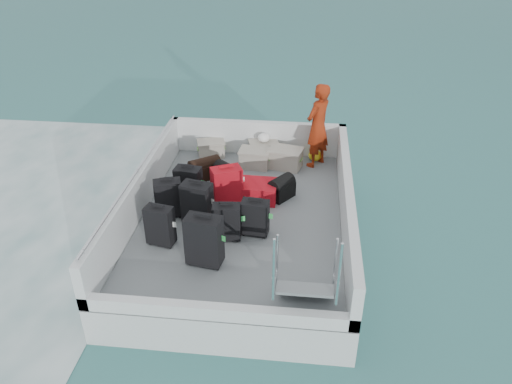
# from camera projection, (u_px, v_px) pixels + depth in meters

# --- Properties ---
(ground) EXTENTS (160.00, 160.00, 0.00)m
(ground) POSITION_uv_depth(u_px,v_px,m) (242.00, 244.00, 8.76)
(ground) COLOR #195859
(ground) RESTS_ON ground
(ferry_hull) EXTENTS (3.60, 5.00, 0.60)m
(ferry_hull) POSITION_uv_depth(u_px,v_px,m) (242.00, 230.00, 8.61)
(ferry_hull) COLOR silver
(ferry_hull) RESTS_ON ground
(deck) EXTENTS (3.30, 4.70, 0.02)m
(deck) POSITION_uv_depth(u_px,v_px,m) (242.00, 215.00, 8.45)
(deck) COLOR slate
(deck) RESTS_ON ferry_hull
(deck_fittings) EXTENTS (3.60, 5.00, 0.90)m
(deck_fittings) POSITION_uv_depth(u_px,v_px,m) (260.00, 207.00, 7.95)
(deck_fittings) COLOR silver
(deck_fittings) RESTS_ON deck
(suitcase_0) EXTENTS (0.46, 0.32, 0.65)m
(suitcase_0) POSITION_uv_depth(u_px,v_px,m) (160.00, 226.00, 7.57)
(suitcase_0) COLOR black
(suitcase_0) RESTS_ON deck
(suitcase_1) EXTENTS (0.50, 0.38, 0.67)m
(suitcase_1) POSITION_uv_depth(u_px,v_px,m) (168.00, 199.00, 8.25)
(suitcase_1) COLOR black
(suitcase_1) RESTS_ON deck
(suitcase_2) EXTENTS (0.48, 0.33, 0.64)m
(suitcase_2) POSITION_uv_depth(u_px,v_px,m) (189.00, 185.00, 8.68)
(suitcase_2) COLOR black
(suitcase_2) RESTS_ON deck
(suitcase_3) EXTENTS (0.55, 0.38, 0.78)m
(suitcase_3) POSITION_uv_depth(u_px,v_px,m) (204.00, 241.00, 7.13)
(suitcase_3) COLOR black
(suitcase_3) RESTS_ON deck
(suitcase_4) EXTENTS (0.53, 0.39, 0.71)m
(suitcase_4) POSITION_uv_depth(u_px,v_px,m) (197.00, 203.00, 8.09)
(suitcase_4) COLOR black
(suitcase_4) RESTS_ON deck
(suitcase_5) EXTENTS (0.59, 0.49, 0.70)m
(suitcase_5) POSITION_uv_depth(u_px,v_px,m) (227.00, 186.00, 8.58)
(suitcase_5) COLOR #B00D1A
(suitcase_5) RESTS_ON deck
(suitcase_6) EXTENTS (0.45, 0.29, 0.60)m
(suitcase_6) POSITION_uv_depth(u_px,v_px,m) (227.00, 222.00, 7.71)
(suitcase_6) COLOR black
(suitcase_6) RESTS_ON deck
(suitcase_7) EXTENTS (0.45, 0.29, 0.60)m
(suitcase_7) POSITION_uv_depth(u_px,v_px,m) (255.00, 218.00, 7.81)
(suitcase_7) COLOR black
(suitcase_7) RESTS_ON deck
(suitcase_8) EXTENTS (0.83, 0.56, 0.32)m
(suitcase_8) POSITION_uv_depth(u_px,v_px,m) (254.00, 191.00, 8.82)
(suitcase_8) COLOR #B00D1A
(suitcase_8) RESTS_ON deck
(duffel_0) EXTENTS (0.65, 0.59, 0.32)m
(duffel_0) POSITION_uv_depth(u_px,v_px,m) (205.00, 170.00, 9.49)
(duffel_0) COLOR black
(duffel_0) RESTS_ON deck
(duffel_1) EXTENTS (0.56, 0.53, 0.32)m
(duffel_1) POSITION_uv_depth(u_px,v_px,m) (227.00, 176.00, 9.30)
(duffel_1) COLOR black
(duffel_1) RESTS_ON deck
(duffel_2) EXTENTS (0.52, 0.55, 0.32)m
(duffel_2) POSITION_uv_depth(u_px,v_px,m) (281.00, 190.00, 8.86)
(duffel_2) COLOR black
(duffel_2) RESTS_ON deck
(crate_0) EXTENTS (0.60, 0.49, 0.31)m
(crate_0) POSITION_uv_depth(u_px,v_px,m) (211.00, 149.00, 10.30)
(crate_0) COLOR #B0A799
(crate_0) RESTS_ON deck
(crate_1) EXTENTS (0.59, 0.43, 0.34)m
(crate_1) POSITION_uv_depth(u_px,v_px,m) (255.00, 159.00, 9.89)
(crate_1) COLOR #B0A799
(crate_1) RESTS_ON deck
(crate_2) EXTENTS (0.63, 0.51, 0.33)m
(crate_2) POSITION_uv_depth(u_px,v_px,m) (264.00, 150.00, 10.23)
(crate_2) COLOR #B0A799
(crate_2) RESTS_ON deck
(crate_3) EXTENTS (0.69, 0.55, 0.37)m
(crate_3) POSITION_uv_depth(u_px,v_px,m) (285.00, 159.00, 9.86)
(crate_3) COLOR #B0A799
(crate_3) RESTS_ON deck
(yellow_bag) EXTENTS (0.28, 0.26, 0.22)m
(yellow_bag) POSITION_uv_depth(u_px,v_px,m) (315.00, 155.00, 10.16)
(yellow_bag) COLOR yellow
(yellow_bag) RESTS_ON deck
(white_bag) EXTENTS (0.24, 0.24, 0.18)m
(white_bag) POSITION_uv_depth(u_px,v_px,m) (264.00, 139.00, 10.10)
(white_bag) COLOR white
(white_bag) RESTS_ON crate_2
(passenger) EXTENTS (0.68, 0.73, 1.67)m
(passenger) POSITION_uv_depth(u_px,v_px,m) (318.00, 126.00, 9.64)
(passenger) COLOR red
(passenger) RESTS_ON deck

